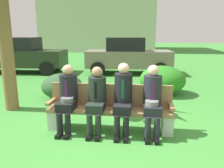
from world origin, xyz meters
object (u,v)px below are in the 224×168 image
seated_man_leftmost (67,95)px  parked_car_far (128,56)px  seated_man_centerleft (96,96)px  parked_car_near (23,55)px  shrub_near_bench (162,80)px  seated_man_rightmost (152,97)px  park_bench (110,108)px  seated_man_centerright (123,95)px  building_backdrop (102,10)px  shrub_mid_lawn (62,86)px

seated_man_leftmost → parked_car_far: 6.46m
seated_man_centerleft → parked_car_near: bearing=128.0°
seated_man_leftmost → shrub_near_bench: bearing=54.6°
seated_man_centerleft → parked_car_near: 7.71m
seated_man_leftmost → shrub_near_bench: seated_man_leftmost is taller
seated_man_rightmost → parked_car_near: size_ratio=0.33×
shrub_near_bench → parked_car_near: parked_car_near is taller
park_bench → seated_man_centerright: bearing=-25.4°
seated_man_centerleft → seated_man_rightmost: 1.05m
seated_man_rightmost → park_bench: bearing=170.6°
seated_man_leftmost → parked_car_far: bearing=82.6°
shrub_near_bench → seated_man_rightmost: bearing=-99.3°
parked_car_far → building_backdrop: bearing=103.7°
park_bench → parked_car_far: 6.28m
park_bench → shrub_near_bench: bearing=65.4°
seated_man_leftmost → building_backdrop: size_ratio=0.11×
parked_car_far → seated_man_leftmost: bearing=-97.4°
park_bench → parked_car_near: parked_car_near is taller
shrub_mid_lawn → building_backdrop: 20.07m
park_bench → parked_car_near: size_ratio=0.61×
shrub_mid_lawn → seated_man_leftmost: bearing=-67.7°
seated_man_rightmost → parked_car_near: parked_car_near is taller
shrub_mid_lawn → parked_car_near: parked_car_near is taller
park_bench → parked_car_near: 7.77m
seated_man_rightmost → shrub_near_bench: 3.02m
building_backdrop → seated_man_leftmost: bearing=-82.4°
parked_car_near → shrub_near_bench: bearing=-26.4°
seated_man_centerright → shrub_mid_lawn: size_ratio=1.13×
park_bench → parked_car_far: bearing=89.8°
seated_man_rightmost → shrub_near_bench: (0.48, 2.97, -0.29)m
park_bench → shrub_mid_lawn: 2.55m
seated_man_leftmost → shrub_mid_lawn: 2.26m
seated_man_centerleft → seated_man_centerright: bearing=0.9°
parked_car_far → building_backdrop: building_backdrop is taller
parked_car_near → building_backdrop: size_ratio=0.33×
seated_man_centerright → building_backdrop: bearing=100.4°
park_bench → seated_man_centerleft: bearing=-151.0°
shrub_mid_lawn → seated_man_rightmost: bearing=-39.9°
seated_man_leftmost → seated_man_rightmost: (1.62, 0.00, 0.01)m
seated_man_leftmost → parked_car_near: 7.38m
seated_man_centerright → shrub_near_bench: bearing=70.8°
seated_man_leftmost → seated_man_centerright: seated_man_centerright is taller
seated_man_leftmost → seated_man_rightmost: bearing=0.1°
seated_man_leftmost → seated_man_centerright: 1.08m
parked_car_near → seated_man_rightmost: bearing=-46.4°
parked_car_near → building_backdrop: building_backdrop is taller
seated_man_centerleft → seated_man_rightmost: (1.05, -0.00, 0.02)m
park_bench → seated_man_rightmost: (0.81, -0.13, 0.29)m
building_backdrop → shrub_near_bench: bearing=-75.1°
seated_man_rightmost → parked_car_far: bearing=97.0°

